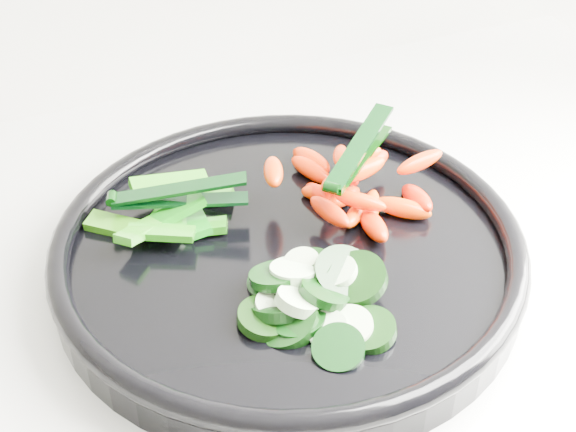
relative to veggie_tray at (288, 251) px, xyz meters
name	(u,v)px	position (x,y,z in m)	size (l,w,h in m)	color
veggie_tray	(288,251)	(0.00, 0.00, 0.00)	(0.48, 0.48, 0.04)	black
cucumber_pile	(309,299)	(-0.01, -0.07, 0.01)	(0.13, 0.13, 0.04)	black
carrot_pile	(352,185)	(0.07, 0.03, 0.02)	(0.16, 0.16, 0.05)	#E75000
pepper_pile	(170,214)	(-0.08, 0.07, 0.01)	(0.13, 0.09, 0.03)	#0B750E
tong_carrot	(358,154)	(0.08, 0.03, 0.05)	(0.10, 0.08, 0.02)	black
tong_pepper	(175,195)	(-0.07, 0.07, 0.03)	(0.11, 0.05, 0.02)	black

